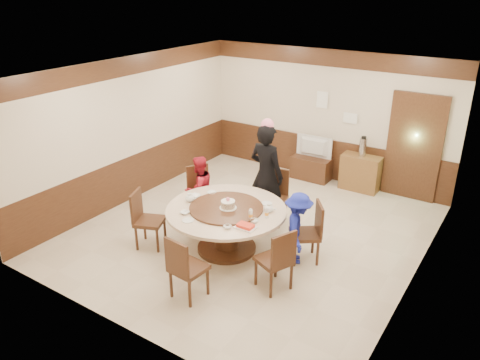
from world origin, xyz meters
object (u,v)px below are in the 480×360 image
Objects in this scene: television at (313,147)px; shrimp_platter at (245,226)px; side_cabinet at (360,173)px; person_red at (199,189)px; thermos at (363,147)px; tv_stand at (311,168)px; birthday_cake at (228,204)px; person_blue at (298,228)px; person_standing at (266,175)px; banquet_table at (226,221)px.

shrimp_platter is at bearing 99.25° from television.
person_red is at bearing -124.49° from side_cabinet.
person_red is 3.23× the size of thermos.
thermos is (1.09, 0.03, 0.69)m from tv_stand.
birthday_cake is 0.32× the size of tv_stand.
person_blue is 1.15m from birthday_cake.
person_standing is 6.83× the size of birthday_cake.
person_red is at bearing 148.94° from shrimp_platter.
television is (-0.13, 3.48, 0.20)m from banquet_table.
birthday_cake is 0.72× the size of thermos.
person_standing is at bearing 90.25° from birthday_cake.
birthday_cake and television have the same top height.
thermos is at bearing 180.00° from side_cabinet.
person_blue reaches higher than shrimp_platter.
person_red is at bearing 149.26° from banquet_table.
person_standing reaches higher than tv_stand.
side_cabinet is (0.93, 3.53, -0.47)m from birthday_cake.
person_standing is at bearing 92.81° from television.
tv_stand is (-0.13, 3.48, -0.28)m from banquet_table.
person_red reaches higher than tv_stand.
banquet_table is 6.41× the size of shrimp_platter.
person_standing is 2.51m from thermos.
person_red reaches higher than television.
person_standing is 4.90× the size of thermos.
shrimp_platter is (0.60, -0.37, 0.24)m from banquet_table.
person_blue is 3.40m from tv_stand.
television is (-0.00, 0.00, 0.48)m from tv_stand.
birthday_cake is (0.01, -1.20, -0.09)m from person_standing.
thermos is (1.09, 0.03, 0.21)m from television.
side_cabinet is 2.11× the size of thermos.
side_cabinet is 0.57m from thermos.
birthday_cake is at bearing -87.16° from tv_stand.
person_blue is at bearing 96.48° from person_red.
person_blue is 0.89m from shrimp_platter.
television reaches higher than banquet_table.
person_red is 1.44× the size of tv_stand.
television is at bearing -79.18° from person_standing.
banquet_table is 0.74m from shrimp_platter.
person_standing is at bearing -85.82° from tv_stand.
television is at bearing 92.84° from birthday_cake.
person_standing is 2.33× the size of side_cabinet.
person_standing reaches higher than birthday_cake.
person_standing is 2.32m from television.
shrimp_platter is at bearing -32.44° from birthday_cake.
person_blue is 4.26× the size of birthday_cake.
person_standing reaches higher than banquet_table.
person_blue is (1.07, -0.85, -0.35)m from person_standing.
banquet_table is at bearing 94.54° from person_standing.
shrimp_platter is at bearing 72.77° from person_red.
person_standing reaches higher than thermos.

